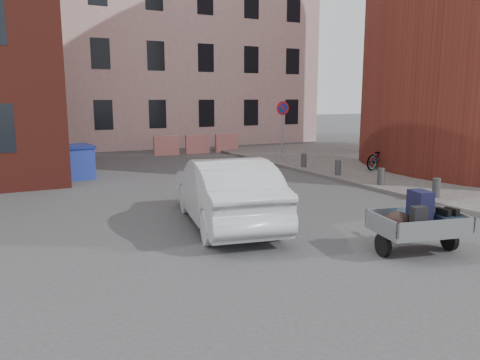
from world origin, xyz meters
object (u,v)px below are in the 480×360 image
bicycle (381,157)px  trailer (418,222)px  dumpster (50,163)px  silver_car (226,191)px

bicycle → trailer: bearing=127.3°
trailer → dumpster: 12.87m
trailer → bicycle: (6.46, 7.82, -0.01)m
silver_car → bicycle: silver_car is taller
dumpster → bicycle: dumpster is taller
trailer → bicycle: 10.14m
trailer → silver_car: bearing=136.2°
silver_car → trailer: bearing=134.6°
dumpster → trailer: bearing=-71.0°
bicycle → silver_car: bearing=102.9°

